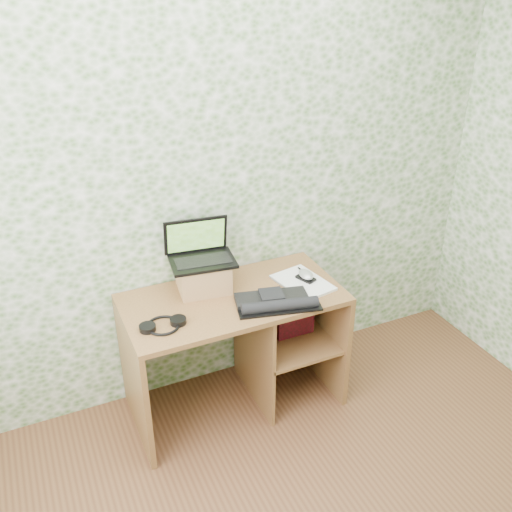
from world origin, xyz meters
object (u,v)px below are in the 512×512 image
desk (244,331)px  riser (203,276)px  keyboard (275,302)px  laptop (200,251)px  notepad (303,283)px

desk → riser: size_ratio=4.36×
riser → keyboard: (0.29, -0.31, -0.06)m
laptop → notepad: (0.53, -0.22, -0.21)m
desk → riser: (-0.19, 0.12, 0.35)m
desk → keyboard: size_ratio=2.66×
riser → notepad: size_ratio=0.84×
riser → laptop: (0.00, 0.04, 0.14)m
desk → notepad: size_ratio=3.65×
laptop → keyboard: (0.29, -0.35, -0.20)m
desk → keyboard: 0.36m
riser → laptop: size_ratio=0.73×
laptop → keyboard: size_ratio=0.83×
riser → keyboard: 0.43m
desk → laptop: size_ratio=3.19×
desk → laptop: 0.55m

